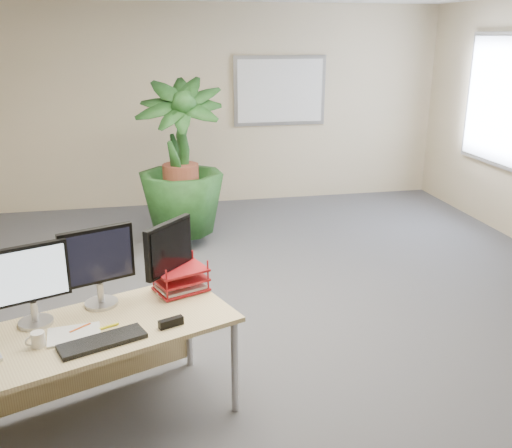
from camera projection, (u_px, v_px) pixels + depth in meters
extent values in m
plane|color=#47474C|center=(250.00, 341.00, 4.47)|extent=(8.00, 8.00, 0.00)
cube|color=beige|center=(194.00, 107.00, 7.77)|extent=(7.00, 0.04, 2.70)
cube|color=#A2A2A6|center=(280.00, 91.00, 7.90)|extent=(1.30, 0.03, 0.95)
cube|color=white|center=(280.00, 91.00, 7.88)|extent=(1.20, 0.01, 0.85)
cube|color=#A2A2A6|center=(498.00, 100.00, 6.78)|extent=(0.03, 1.30, 1.55)
cube|color=white|center=(497.00, 100.00, 6.78)|extent=(0.01, 1.20, 1.45)
cube|color=tan|center=(83.00, 333.00, 3.28)|extent=(1.90, 1.33, 0.03)
cube|color=tan|center=(72.00, 358.00, 3.65)|extent=(1.54, 0.62, 0.52)
cylinder|color=#B0B0B4|center=(235.00, 366.00, 3.56)|extent=(0.05, 0.05, 0.64)
cylinder|color=#B0B0B4|center=(189.00, 325.00, 4.06)|extent=(0.05, 0.05, 0.64)
imported|color=#153513|center=(181.00, 180.00, 6.33)|extent=(0.98, 0.98, 1.50)
cylinder|color=#B0B0B4|center=(36.00, 322.00, 3.35)|extent=(0.20, 0.20, 0.02)
cylinder|color=#B0B0B4|center=(34.00, 311.00, 3.33)|extent=(0.04, 0.04, 0.12)
cube|color=black|center=(29.00, 273.00, 3.25)|extent=(0.43, 0.20, 0.34)
cube|color=silver|center=(30.00, 275.00, 3.23)|extent=(0.38, 0.15, 0.30)
cylinder|color=#B0B0B4|center=(102.00, 303.00, 3.59)|extent=(0.21, 0.21, 0.02)
cylinder|color=#B0B0B4|center=(101.00, 293.00, 3.56)|extent=(0.04, 0.04, 0.12)
cube|color=black|center=(97.00, 256.00, 3.49)|extent=(0.44, 0.21, 0.35)
cube|color=black|center=(98.00, 257.00, 3.47)|extent=(0.39, 0.16, 0.31)
cylinder|color=#B0B0B4|center=(171.00, 290.00, 3.77)|extent=(0.20, 0.20, 0.02)
cylinder|color=#B0B0B4|center=(170.00, 281.00, 3.75)|extent=(0.04, 0.04, 0.12)
cube|color=black|center=(169.00, 247.00, 3.67)|extent=(0.32, 0.35, 0.34)
cube|color=black|center=(172.00, 248.00, 3.66)|extent=(0.27, 0.30, 0.30)
cube|color=black|center=(103.00, 341.00, 3.13)|extent=(0.50, 0.32, 0.03)
cylinder|color=silver|center=(38.00, 339.00, 3.10)|extent=(0.07, 0.07, 0.08)
torus|color=silver|center=(30.00, 340.00, 3.09)|extent=(0.06, 0.03, 0.06)
cube|color=silver|center=(74.00, 335.00, 3.22)|extent=(0.31, 0.25, 0.01)
cylinder|color=orange|center=(80.00, 328.00, 3.28)|extent=(0.11, 0.09, 0.01)
cylinder|color=yellow|center=(109.00, 326.00, 3.31)|extent=(0.11, 0.06, 0.02)
cube|color=maroon|center=(181.00, 289.00, 3.78)|extent=(0.39, 0.35, 0.01)
cube|color=maroon|center=(181.00, 279.00, 3.76)|extent=(0.39, 0.35, 0.01)
cube|color=maroon|center=(180.00, 269.00, 3.74)|extent=(0.39, 0.35, 0.01)
cube|color=silver|center=(181.00, 287.00, 3.78)|extent=(0.35, 0.31, 0.02)
cube|color=black|center=(171.00, 322.00, 3.32)|extent=(0.15, 0.09, 0.05)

